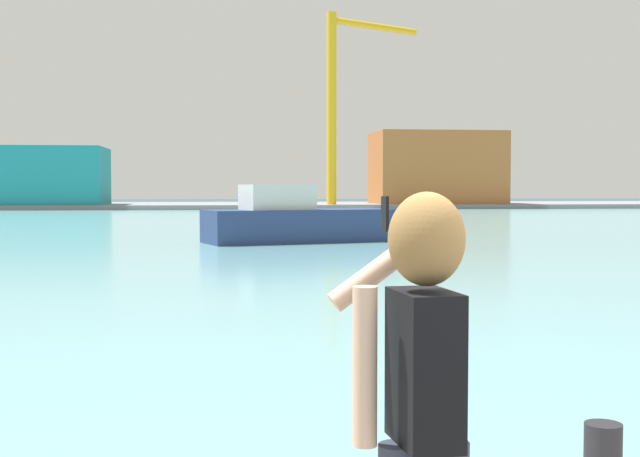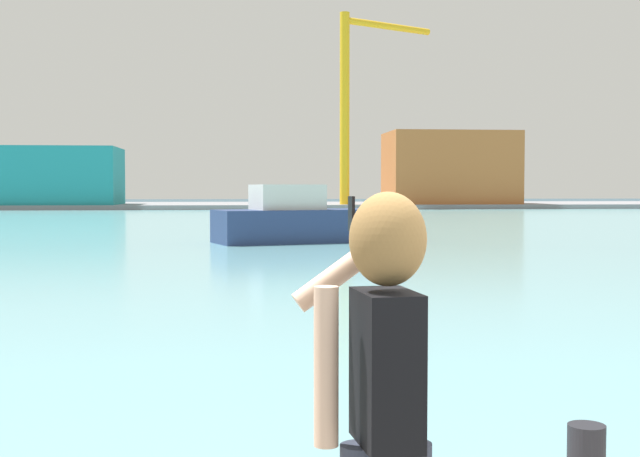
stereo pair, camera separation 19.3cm
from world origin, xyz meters
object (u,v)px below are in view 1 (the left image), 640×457
harbor_bollard (603,455)px  boat_moored (296,221)px  warehouse_left (26,176)px  port_crane (341,90)px  warehouse_right (436,168)px  person_photographer (421,377)px

harbor_bollard → boat_moored: bearing=88.3°
warehouse_left → port_crane: 33.57m
boat_moored → warehouse_left: (-22.62, 56.00, 2.53)m
boat_moored → warehouse_left: 60.44m
boat_moored → harbor_bollard: bearing=-107.7°
harbor_bollard → warehouse_left: warehouse_left is taller
warehouse_right → port_crane: size_ratio=0.69×
harbor_bollard → warehouse_right: bearing=76.1°
person_photographer → warehouse_right: (22.84, 87.72, 2.78)m
warehouse_right → warehouse_left: bearing=-179.7°
person_photographer → warehouse_right: size_ratio=0.13×
warehouse_left → port_crane: bearing=-3.9°
person_photographer → warehouse_left: 89.81m
harbor_bollard → warehouse_left: 88.54m
harbor_bollard → warehouse_left: size_ratio=0.02×
warehouse_right → harbor_bollard: bearing=-103.9°
warehouse_left → warehouse_right: 43.08m
person_photographer → boat_moored: size_ratio=0.22×
person_photographer → port_crane: bearing=-13.6°
port_crane → person_photographer: bearing=-98.1°
person_photographer → boat_moored: boat_moored is taller
person_photographer → boat_moored: bearing=-9.9°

